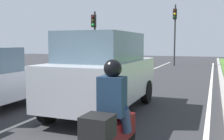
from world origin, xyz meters
The scene contains 10 objects.
ground_plane centered at (0.00, 14.00, 0.00)m, with size 60.00×60.00×0.00m, color #2D2D30.
lane_line_center centered at (-0.70, 14.00, 0.00)m, with size 0.12×32.00×0.01m, color silver.
lane_line_right_edge centered at (3.60, 14.00, 0.00)m, with size 0.12×32.00×0.01m, color silver.
curb_right centered at (4.10, 14.00, 0.06)m, with size 0.24×48.00×0.12m, color #9E9B93.
car_suv_ahead centered at (0.76, 8.20, 1.17)m, with size 1.97×4.50×2.28m.
car_hatchback_far centered at (-2.23, 13.70, 0.88)m, with size 1.82×3.75×1.78m.
motorcycle centered at (2.28, 4.89, 0.57)m, with size 0.41×1.90×1.01m.
rider_person centered at (2.28, 4.94, 1.19)m, with size 0.51×0.41×1.16m.
traffic_light_overhead_left centered at (-4.63, 19.18, 2.92)m, with size 0.32×0.50×4.32m.
traffic_light_far_median centered at (0.34, 25.31, 3.56)m, with size 0.32×0.50×5.38m.
Camera 1 is at (3.71, 1.21, 1.97)m, focal length 42.77 mm.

